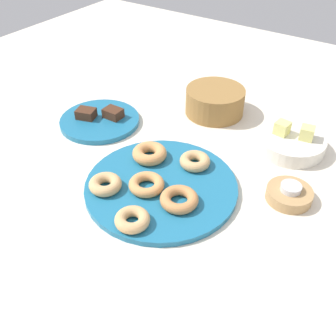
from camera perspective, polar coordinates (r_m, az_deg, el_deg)
ground_plane at (r=0.96m, az=-1.00°, el=-3.01°), size 2.40×2.40×0.00m
donut_plate at (r=0.96m, az=-1.01°, el=-2.68°), size 0.38×0.38×0.01m
donut_0 at (r=0.93m, az=-3.18°, el=-2.41°), size 0.10×0.10×0.02m
donut_1 at (r=0.89m, az=1.65°, el=-4.63°), size 0.10×0.10×0.03m
donut_2 at (r=0.85m, az=-5.27°, el=-7.55°), size 0.11×0.11×0.03m
donut_3 at (r=1.03m, az=-2.73°, el=2.16°), size 0.10×0.10×0.03m
donut_4 at (r=0.94m, az=-9.19°, el=-2.37°), size 0.11×0.11×0.03m
donut_5 at (r=1.00m, az=3.97°, el=1.02°), size 0.11×0.11×0.03m
cake_plate at (r=1.22m, az=-9.98°, el=6.85°), size 0.24×0.24×0.02m
brownie_near at (r=1.22m, az=-11.94°, el=7.82°), size 0.07×0.06×0.03m
brownie_far at (r=1.21m, az=-8.06°, el=7.99°), size 0.06×0.04×0.03m
candle_holder at (r=0.97m, az=17.36°, el=-3.75°), size 0.11×0.11×0.03m
tealight at (r=0.95m, az=17.61°, el=-2.78°), size 0.05×0.05×0.01m
basket at (r=1.25m, az=6.90°, el=9.70°), size 0.26×0.26×0.08m
fruit_bowl at (r=1.13m, az=17.59°, el=3.49°), size 0.19×0.19×0.04m
melon_chunk_left at (r=1.12m, az=16.43°, el=5.66°), size 0.04×0.04×0.04m
melon_chunk_right at (r=1.12m, az=19.74°, el=4.86°), size 0.04×0.04×0.04m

